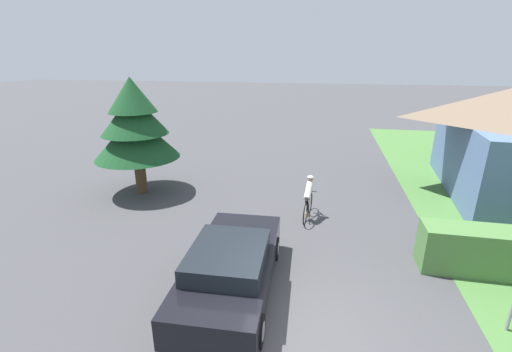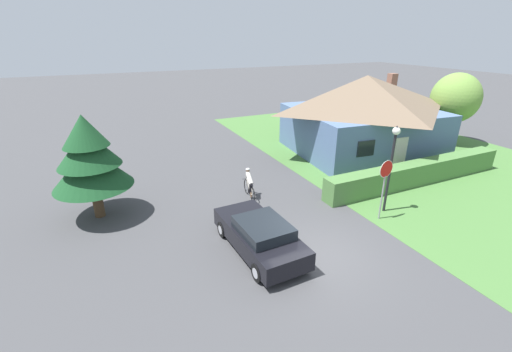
{
  "view_description": "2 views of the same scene",
  "coord_description": "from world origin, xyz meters",
  "px_view_note": "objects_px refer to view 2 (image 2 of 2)",
  "views": [
    {
      "loc": [
        0.28,
        -5.33,
        5.23
      ],
      "look_at": [
        -2.01,
        5.98,
        1.21
      ],
      "focal_mm": 24.0,
      "sensor_mm": 36.0,
      "label": 1
    },
    {
      "loc": [
        -6.3,
        -8.52,
        7.5
      ],
      "look_at": [
        0.02,
        4.95,
        1.3
      ],
      "focal_mm": 24.0,
      "sensor_mm": 36.0,
      "label": 2
    }
  ],
  "objects_px": {
    "cottage_house": "(363,113)",
    "cyclist": "(249,184)",
    "sedan_left_lane": "(260,235)",
    "stop_sign": "(385,178)",
    "street_lamp": "(393,154)",
    "deciduous_tree_right": "(455,98)",
    "conifer_tall_near": "(89,157)"
  },
  "relations": [
    {
      "from": "stop_sign",
      "to": "deciduous_tree_right",
      "type": "bearing_deg",
      "value": -158.52
    },
    {
      "from": "cottage_house",
      "to": "sedan_left_lane",
      "type": "distance_m",
      "value": 13.85
    },
    {
      "from": "cottage_house",
      "to": "street_lamp",
      "type": "distance_m",
      "value": 8.78
    },
    {
      "from": "deciduous_tree_right",
      "to": "sedan_left_lane",
      "type": "bearing_deg",
      "value": -160.73
    },
    {
      "from": "cottage_house",
      "to": "sedan_left_lane",
      "type": "bearing_deg",
      "value": -140.35
    },
    {
      "from": "sedan_left_lane",
      "to": "stop_sign",
      "type": "bearing_deg",
      "value": -93.06
    },
    {
      "from": "stop_sign",
      "to": "conifer_tall_near",
      "type": "distance_m",
      "value": 12.35
    },
    {
      "from": "cyclist",
      "to": "street_lamp",
      "type": "height_order",
      "value": "street_lamp"
    },
    {
      "from": "deciduous_tree_right",
      "to": "stop_sign",
      "type": "bearing_deg",
      "value": -152.85
    },
    {
      "from": "street_lamp",
      "to": "stop_sign",
      "type": "bearing_deg",
      "value": -147.96
    },
    {
      "from": "cottage_house",
      "to": "conifer_tall_near",
      "type": "height_order",
      "value": "cottage_house"
    },
    {
      "from": "cyclist",
      "to": "conifer_tall_near",
      "type": "relative_size",
      "value": 0.38
    },
    {
      "from": "cyclist",
      "to": "street_lamp",
      "type": "xyz_separation_m",
      "value": [
        4.98,
        -3.92,
        2.03
      ]
    },
    {
      "from": "cottage_house",
      "to": "stop_sign",
      "type": "height_order",
      "value": "cottage_house"
    },
    {
      "from": "stop_sign",
      "to": "deciduous_tree_right",
      "type": "height_order",
      "value": "deciduous_tree_right"
    },
    {
      "from": "sedan_left_lane",
      "to": "stop_sign",
      "type": "height_order",
      "value": "stop_sign"
    },
    {
      "from": "sedan_left_lane",
      "to": "street_lamp",
      "type": "height_order",
      "value": "street_lamp"
    },
    {
      "from": "cyclist",
      "to": "deciduous_tree_right",
      "type": "height_order",
      "value": "deciduous_tree_right"
    },
    {
      "from": "cottage_house",
      "to": "cyclist",
      "type": "height_order",
      "value": "cottage_house"
    },
    {
      "from": "cottage_house",
      "to": "street_lamp",
      "type": "xyz_separation_m",
      "value": [
        -4.84,
        -7.32,
        0.1
      ]
    },
    {
      "from": "cottage_house",
      "to": "cyclist",
      "type": "bearing_deg",
      "value": -155.49
    },
    {
      "from": "sedan_left_lane",
      "to": "street_lamp",
      "type": "xyz_separation_m",
      "value": [
        6.49,
        0.4,
        2.07
      ]
    },
    {
      "from": "cottage_house",
      "to": "street_lamp",
      "type": "relative_size",
      "value": 2.54
    },
    {
      "from": "cottage_house",
      "to": "deciduous_tree_right",
      "type": "xyz_separation_m",
      "value": [
        7.13,
        -1.26,
        0.67
      ]
    },
    {
      "from": "cyclist",
      "to": "stop_sign",
      "type": "distance_m",
      "value": 6.23
    },
    {
      "from": "stop_sign",
      "to": "street_lamp",
      "type": "bearing_deg",
      "value": -153.64
    },
    {
      "from": "stop_sign",
      "to": "street_lamp",
      "type": "xyz_separation_m",
      "value": [
        0.73,
        0.45,
        0.79
      ]
    },
    {
      "from": "cottage_house",
      "to": "cyclist",
      "type": "distance_m",
      "value": 10.58
    },
    {
      "from": "conifer_tall_near",
      "to": "street_lamp",
      "type": "bearing_deg",
      "value": -23.06
    },
    {
      "from": "cyclist",
      "to": "deciduous_tree_right",
      "type": "relative_size",
      "value": 0.34
    },
    {
      "from": "sedan_left_lane",
      "to": "cyclist",
      "type": "distance_m",
      "value": 4.57
    },
    {
      "from": "cyclist",
      "to": "street_lamp",
      "type": "bearing_deg",
      "value": -121.76
    }
  ]
}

